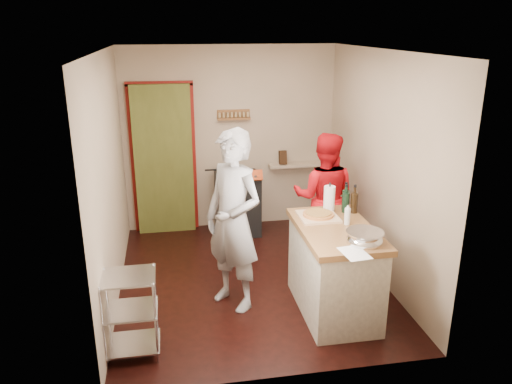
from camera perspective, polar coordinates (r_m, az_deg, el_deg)
floor at (r=5.98m, az=-0.61°, el=-9.88°), size 3.50×3.50×0.00m
back_wall at (r=7.18m, az=-8.06°, el=4.57°), size 3.00×0.44×2.60m
left_wall at (r=5.45m, az=-16.42°, el=1.30°), size 0.04×3.50×2.60m
right_wall at (r=5.90m, az=13.89°, el=2.82°), size 0.04×3.50×2.60m
ceiling at (r=5.26m, az=-0.71°, el=15.99°), size 3.00×3.50×0.02m
stove at (r=7.09m, az=-2.13°, el=-1.21°), size 0.60×0.63×1.00m
wire_shelving at (r=4.67m, az=-14.17°, el=-13.07°), size 0.48×0.40×0.80m
island at (r=5.22m, az=8.97°, el=-8.50°), size 0.73×1.37×1.24m
person_stripe at (r=5.09m, az=-2.60°, el=-3.35°), size 0.79×0.82×1.90m
person_red at (r=6.26m, az=7.77°, el=-0.58°), size 0.96×0.87×1.62m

